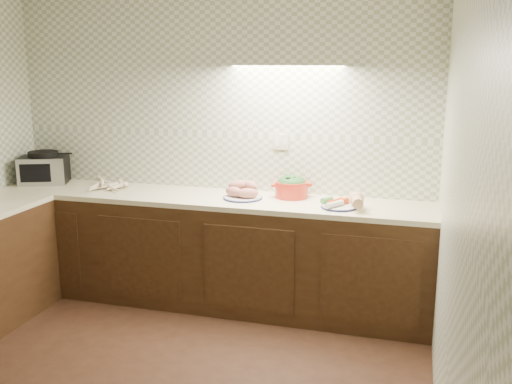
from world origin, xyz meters
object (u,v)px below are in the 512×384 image
(onion_bowl, at_px, (243,190))
(dutch_oven, at_px, (292,187))
(toaster_oven, at_px, (44,168))
(sweet_potato_plate, at_px, (243,192))
(parsnip_pile, at_px, (111,186))
(veg_plate, at_px, (347,202))

(onion_bowl, bearing_deg, dutch_oven, 4.02)
(toaster_oven, xyz_separation_m, onion_bowl, (1.84, 0.03, -0.09))
(sweet_potato_plate, bearing_deg, parsnip_pile, 179.75)
(parsnip_pile, distance_m, dutch_oven, 1.54)
(onion_bowl, relative_size, veg_plate, 0.43)
(sweet_potato_plate, height_order, veg_plate, sweet_potato_plate)
(onion_bowl, bearing_deg, veg_plate, -12.41)
(toaster_oven, height_order, dutch_oven, toaster_oven)
(sweet_potato_plate, distance_m, dutch_oven, 0.39)
(parsnip_pile, xyz_separation_m, onion_bowl, (1.13, 0.10, 0.01))
(sweet_potato_plate, xyz_separation_m, onion_bowl, (-0.04, 0.11, -0.01))
(sweet_potato_plate, relative_size, veg_plate, 0.95)
(sweet_potato_plate, xyz_separation_m, dutch_oven, (0.36, 0.14, 0.03))
(onion_bowl, bearing_deg, toaster_oven, -179.07)
(onion_bowl, xyz_separation_m, dutch_oven, (0.40, 0.03, 0.05))
(onion_bowl, distance_m, dutch_oven, 0.40)
(toaster_oven, xyz_separation_m, sweet_potato_plate, (1.87, -0.08, -0.08))
(sweet_potato_plate, distance_m, onion_bowl, 0.12)
(dutch_oven, bearing_deg, parsnip_pile, 164.14)
(dutch_oven, height_order, veg_plate, dutch_oven)
(toaster_oven, distance_m, parsnip_pile, 0.71)
(parsnip_pile, bearing_deg, veg_plate, -2.44)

